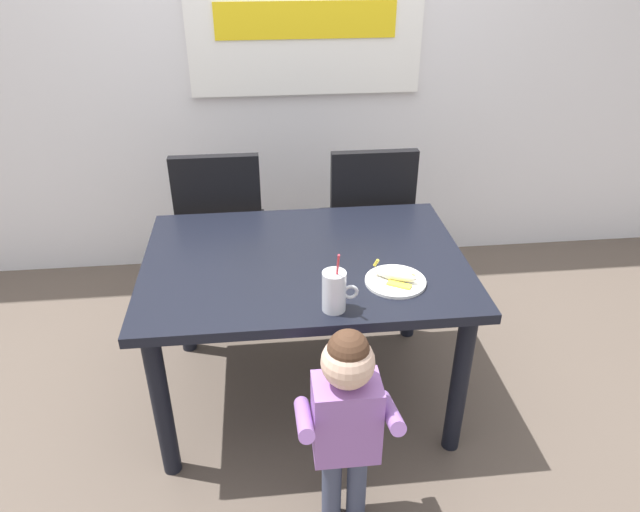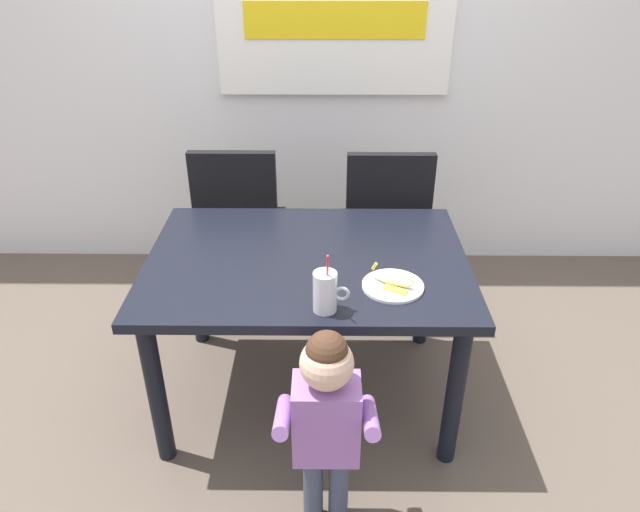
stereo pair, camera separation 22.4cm
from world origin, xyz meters
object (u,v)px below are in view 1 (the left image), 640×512
at_px(snack_plate, 395,281).
at_px(peeled_banana, 395,275).
at_px(dining_table, 305,279).
at_px(toddler_standing, 346,410).
at_px(milk_cup, 334,293).
at_px(dining_chair_left, 222,225).
at_px(dining_chair_right, 367,220).

distance_m(snack_plate, peeled_banana, 0.03).
distance_m(dining_table, peeled_banana, 0.41).
relative_size(toddler_standing, snack_plate, 3.64).
height_order(milk_cup, peeled_banana, milk_cup).
xyz_separation_m(dining_chair_left, toddler_standing, (0.45, -1.35, -0.02)).
relative_size(dining_chair_left, toddler_standing, 1.15).
relative_size(dining_chair_left, peeled_banana, 5.70).
distance_m(dining_chair_right, toddler_standing, 1.36).
height_order(dining_table, peeled_banana, peeled_banana).
xyz_separation_m(dining_chair_right, snack_plate, (-0.06, -0.88, 0.18)).
distance_m(dining_table, milk_cup, 0.41).
relative_size(snack_plate, peeled_banana, 1.37).
height_order(dining_chair_left, snack_plate, dining_chair_left).
bearing_deg(toddler_standing, milk_cup, 90.90).
bearing_deg(peeled_banana, dining_chair_right, 86.09).
relative_size(dining_chair_right, toddler_standing, 1.15).
height_order(dining_chair_right, toddler_standing, dining_chair_right).
bearing_deg(snack_plate, dining_chair_right, 86.21).
relative_size(dining_table, snack_plate, 5.64).
xyz_separation_m(dining_table, peeled_banana, (0.32, -0.22, 0.13)).
xyz_separation_m(dining_table, dining_chair_left, (-0.37, 0.68, -0.08)).
relative_size(dining_chair_right, snack_plate, 4.17).
bearing_deg(milk_cup, dining_table, 101.54).
xyz_separation_m(snack_plate, peeled_banana, (-0.00, 0.00, 0.03)).
distance_m(milk_cup, snack_plate, 0.30).
height_order(dining_chair_left, dining_chair_right, same).
bearing_deg(snack_plate, dining_chair_left, 127.74).
relative_size(milk_cup, snack_plate, 1.07).
xyz_separation_m(dining_chair_right, toddler_standing, (-0.31, -1.33, -0.02)).
height_order(toddler_standing, milk_cup, milk_cup).
relative_size(dining_table, peeled_banana, 7.70).
distance_m(dining_chair_left, dining_chair_right, 0.76).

